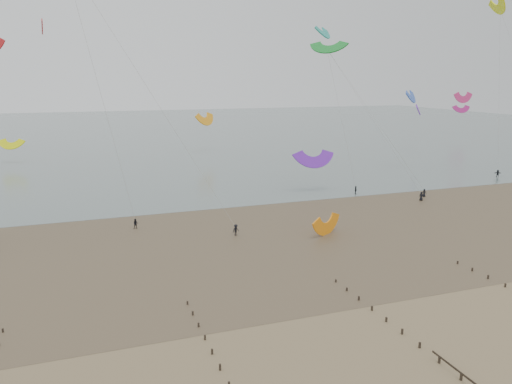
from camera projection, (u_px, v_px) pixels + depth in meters
ground at (359, 336)px, 47.34m from camera, size 500.00×500.00×0.00m
sea_and_shore at (220, 235)px, 77.62m from camera, size 500.00×665.00×0.03m
kitesurfers at (372, 196)px, 99.81m from camera, size 141.86×24.36×1.82m
grounded_kite at (327, 234)px, 77.95m from camera, size 7.55×7.04×3.31m
kites_airborne at (137, 88)px, 121.73m from camera, size 251.48×124.89×41.10m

